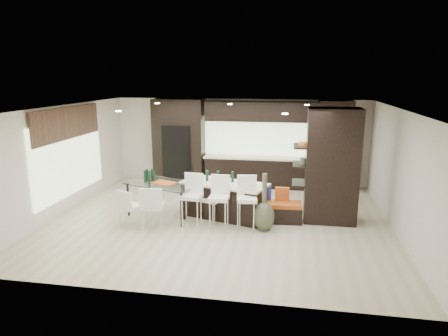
% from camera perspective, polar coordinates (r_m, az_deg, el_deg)
% --- Properties ---
extents(ground, '(8.00, 8.00, 0.00)m').
position_cam_1_polar(ground, '(9.78, -0.60, -7.37)').
color(ground, beige).
rests_on(ground, ground).
extents(back_wall, '(8.00, 0.02, 2.70)m').
position_cam_1_polar(back_wall, '(12.79, 2.21, 3.79)').
color(back_wall, silver).
rests_on(back_wall, ground).
extents(left_wall, '(0.02, 7.00, 2.70)m').
position_cam_1_polar(left_wall, '(10.84, -21.92, 1.13)').
color(left_wall, silver).
rests_on(left_wall, ground).
extents(right_wall, '(0.02, 7.00, 2.70)m').
position_cam_1_polar(right_wall, '(9.54, 23.75, -0.57)').
color(right_wall, silver).
rests_on(right_wall, ground).
extents(ceiling, '(8.00, 7.00, 0.02)m').
position_cam_1_polar(ceiling, '(9.19, -0.64, 8.61)').
color(ceiling, white).
rests_on(ceiling, ground).
extents(window_left, '(0.04, 3.20, 1.90)m').
position_cam_1_polar(window_left, '(10.98, -21.20, 1.35)').
color(window_left, '#B2D199').
rests_on(window_left, left_wall).
extents(window_back, '(3.40, 0.04, 1.20)m').
position_cam_1_polar(window_back, '(12.65, 4.90, 4.57)').
color(window_back, '#B2D199').
rests_on(window_back, back_wall).
extents(stone_accent, '(0.08, 3.00, 0.80)m').
position_cam_1_polar(stone_accent, '(10.83, -21.46, 6.00)').
color(stone_accent, brown).
rests_on(stone_accent, left_wall).
extents(ceiling_spots, '(4.00, 3.00, 0.02)m').
position_cam_1_polar(ceiling_spots, '(9.43, -0.36, 8.60)').
color(ceiling_spots, white).
rests_on(ceiling_spots, ceiling).
extents(back_cabinetry, '(6.80, 0.68, 2.70)m').
position_cam_1_polar(back_cabinetry, '(12.41, 4.30, 3.47)').
color(back_cabinetry, black).
rests_on(back_cabinetry, ground).
extents(refrigerator, '(0.90, 0.68, 1.90)m').
position_cam_1_polar(refrigerator, '(12.88, -6.45, 1.97)').
color(refrigerator, black).
rests_on(refrigerator, ground).
extents(partition_column, '(1.20, 0.80, 2.70)m').
position_cam_1_polar(partition_column, '(9.68, 15.14, 0.29)').
color(partition_column, black).
rests_on(partition_column, ground).
extents(kitchen_island, '(2.25, 1.46, 0.87)m').
position_cam_1_polar(kitchen_island, '(9.84, 0.08, -4.56)').
color(kitchen_island, black).
rests_on(kitchen_island, ground).
extents(stool_left, '(0.47, 0.47, 0.99)m').
position_cam_1_polar(stool_left, '(9.24, -4.64, -5.40)').
color(stool_left, white).
rests_on(stool_left, ground).
extents(stool_mid, '(0.44, 0.44, 0.98)m').
position_cam_1_polar(stool_mid, '(9.11, -0.73, -5.66)').
color(stool_mid, white).
rests_on(stool_mid, ground).
extents(stool_right, '(0.50, 0.50, 1.00)m').
position_cam_1_polar(stool_right, '(9.02, 3.27, -5.83)').
color(stool_right, white).
rests_on(stool_right, ground).
extents(bench, '(1.26, 0.54, 0.48)m').
position_cam_1_polar(bench, '(9.66, 7.34, -6.23)').
color(bench, black).
rests_on(bench, ground).
extents(floor_vase, '(0.59, 0.59, 1.32)m').
position_cam_1_polar(floor_vase, '(8.97, 5.77, -4.90)').
color(floor_vase, '#464D37').
rests_on(floor_vase, ground).
extents(dining_table, '(1.99, 1.51, 0.85)m').
position_cam_1_polar(dining_table, '(10.00, -8.51, -4.48)').
color(dining_table, white).
rests_on(dining_table, ground).
extents(chair_near, '(0.59, 0.59, 0.93)m').
position_cam_1_polar(chair_near, '(9.25, -10.12, -5.74)').
color(chair_near, white).
rests_on(chair_near, ground).
extents(chair_far, '(0.57, 0.57, 0.83)m').
position_cam_1_polar(chair_far, '(9.48, -13.19, -5.75)').
color(chair_far, white).
rests_on(chair_far, ground).
extents(chair_end, '(0.60, 0.60, 0.87)m').
position_cam_1_polar(chair_end, '(9.70, -1.76, -4.83)').
color(chair_end, white).
rests_on(chair_end, ground).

